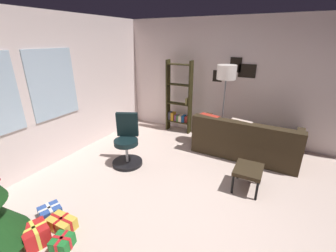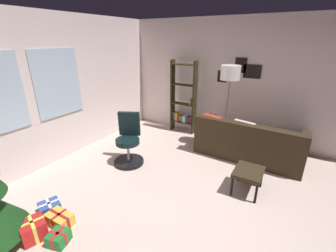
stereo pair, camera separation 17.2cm
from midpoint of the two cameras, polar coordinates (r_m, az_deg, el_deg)
ground_plane at (r=3.43m, az=8.88°, el=-20.71°), size 5.32×5.79×0.10m
wall_back_with_windows at (r=4.58m, az=-26.82°, el=7.86°), size 5.32×0.12×2.67m
wall_right_with_frames at (r=5.27m, az=21.20°, el=10.17°), size 0.12×5.79×2.67m
couch at (r=4.87m, az=22.09°, el=-3.88°), size 1.53×2.05×0.80m
footstool at (r=3.73m, az=20.94°, el=-11.11°), size 0.50×0.41×0.37m
gift_box_red at (r=3.30m, az=-29.52°, el=-21.88°), size 0.33×0.33×0.24m
gift_box_green at (r=3.14m, az=-24.42°, el=-24.44°), size 0.26×0.26×0.16m
gift_box_gold at (r=3.37m, az=-24.29°, el=-20.71°), size 0.22×0.35×0.16m
gift_box_blue at (r=3.61m, az=-26.50°, el=-18.02°), size 0.32×0.30×0.16m
office_chair at (r=4.29m, az=-8.81°, el=-4.56°), size 0.58×0.56×0.97m
bookshelf at (r=5.59m, az=4.73°, el=6.08°), size 0.18×0.64×1.76m
floor_lamp at (r=4.72m, az=16.43°, el=11.53°), size 0.38×0.38×1.74m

